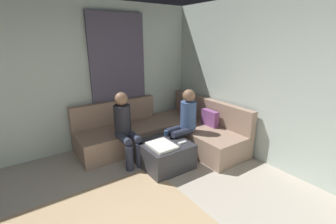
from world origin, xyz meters
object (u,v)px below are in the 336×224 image
at_px(sectional_couch, 165,132).
at_px(coffee_mug, 166,133).
at_px(person_on_couch_side, 125,125).
at_px(game_remote, 182,143).
at_px(ottoman, 165,154).
at_px(person_on_couch_back, 184,120).

height_order(sectional_couch, coffee_mug, sectional_couch).
relative_size(sectional_couch, coffee_mug, 26.84).
bearing_deg(sectional_couch, person_on_couch_side, -80.74).
xyz_separation_m(game_remote, person_on_couch_side, (-0.69, -0.67, 0.23)).
bearing_deg(person_on_couch_side, ottoman, 131.14).
relative_size(sectional_couch, person_on_couch_side, 2.12).
bearing_deg(person_on_couch_side, coffee_mug, 155.09).
bearing_deg(coffee_mug, game_remote, 5.71).
xyz_separation_m(sectional_couch, person_on_couch_back, (0.51, 0.06, 0.38)).
height_order(game_remote, person_on_couch_side, person_on_couch_side).
bearing_deg(person_on_couch_side, person_on_couch_back, 159.40).
bearing_deg(person_on_couch_back, ottoman, 106.21).
distance_m(coffee_mug, game_remote, 0.40).
relative_size(ottoman, person_on_couch_back, 0.63).
xyz_separation_m(sectional_couch, ottoman, (0.66, -0.46, -0.07)).
height_order(ottoman, game_remote, game_remote).
distance_m(coffee_mug, person_on_couch_back, 0.39).
bearing_deg(ottoman, person_on_couch_back, 106.21).
relative_size(ottoman, coffee_mug, 8.00).
bearing_deg(coffee_mug, person_on_couch_side, -114.91).
xyz_separation_m(game_remote, person_on_couch_back, (-0.33, 0.29, 0.23)).
bearing_deg(ottoman, coffee_mug, 140.71).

